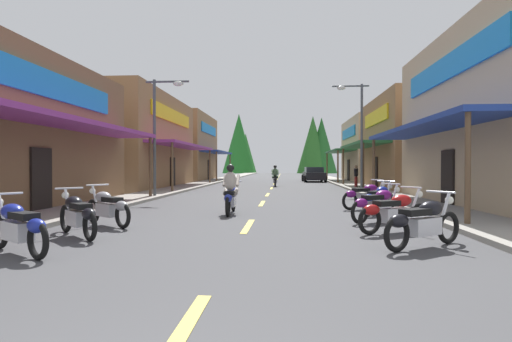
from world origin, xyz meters
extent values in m
cube|color=#424244|center=(0.00, 33.79, -0.05)|extent=(9.63, 97.59, 0.10)
cube|color=gray|center=(-5.88, 33.79, 0.06)|extent=(2.12, 97.59, 0.12)
cube|color=gray|center=(5.88, 33.79, 0.06)|extent=(2.12, 97.59, 0.12)
cube|color=#E0C64C|center=(0.00, 2.00, 0.01)|extent=(0.16, 2.40, 0.01)
cube|color=#E0C64C|center=(0.00, 8.78, 0.01)|extent=(0.16, 2.40, 0.01)
cube|color=#E0C64C|center=(0.00, 15.00, 0.01)|extent=(0.16, 2.40, 0.01)
cube|color=#E0C64C|center=(0.00, 20.00, 0.01)|extent=(0.16, 2.40, 0.01)
cube|color=#E0C64C|center=(0.00, 26.17, 0.01)|extent=(0.16, 2.40, 0.01)
cube|color=#E0C64C|center=(0.00, 32.83, 0.01)|extent=(0.16, 2.40, 0.01)
cube|color=#E0C64C|center=(0.00, 38.73, 0.01)|extent=(0.16, 2.40, 0.01)
cube|color=#E0C64C|center=(0.00, 45.13, 0.01)|extent=(0.16, 2.40, 0.01)
cube|color=#E0C64C|center=(0.00, 50.64, 0.01)|extent=(0.16, 2.40, 0.01)
cube|color=#E0C64C|center=(0.00, 57.27, 0.01)|extent=(0.16, 2.40, 0.01)
cube|color=#E0C64C|center=(0.00, 63.01, 0.01)|extent=(0.16, 2.40, 0.01)
cube|color=#E0C64C|center=(0.00, 68.80, 0.01)|extent=(0.16, 2.40, 0.01)
cube|color=#E0C64C|center=(0.00, 75.51, 0.01)|extent=(0.16, 2.40, 0.01)
cube|color=#8C338C|center=(-6.04, 11.21, 2.90)|extent=(1.80, 12.51, 0.16)
cylinder|color=brown|center=(-5.34, 17.27, 1.41)|extent=(0.14, 0.14, 2.82)
cube|color=#197FCC|center=(-6.88, 11.21, 4.22)|extent=(0.10, 9.73, 0.90)
cube|color=black|center=(-6.90, 11.21, 1.05)|extent=(0.08, 1.10, 2.10)
cube|color=olive|center=(-11.42, 26.70, 3.19)|extent=(8.96, 13.12, 6.37)
cube|color=#8C338C|center=(-6.04, 26.70, 2.90)|extent=(1.80, 11.81, 0.16)
cylinder|color=brown|center=(-5.34, 20.99, 1.41)|extent=(0.14, 0.14, 2.82)
cylinder|color=brown|center=(-5.34, 32.40, 1.41)|extent=(0.14, 0.14, 2.82)
cube|color=yellow|center=(-6.88, 26.70, 4.97)|extent=(0.10, 9.19, 0.90)
cube|color=black|center=(-6.90, 26.70, 1.05)|extent=(0.08, 1.10, 2.10)
cube|color=olive|center=(-10.19, 40.38, 3.35)|extent=(6.50, 10.73, 6.70)
cube|color=navy|center=(-6.04, 40.38, 2.90)|extent=(1.80, 9.66, 0.16)
cylinder|color=brown|center=(-5.34, 35.75, 1.41)|extent=(0.14, 0.14, 2.82)
cylinder|color=brown|center=(-5.34, 45.01, 1.41)|extent=(0.14, 0.14, 2.82)
cube|color=#197FCC|center=(-6.88, 40.38, 5.23)|extent=(0.10, 7.51, 0.90)
cube|color=black|center=(-6.90, 40.38, 1.05)|extent=(0.08, 1.10, 2.10)
cube|color=navy|center=(6.04, 14.13, 2.90)|extent=(1.80, 11.07, 0.16)
cylinder|color=brown|center=(5.34, 8.80, 1.41)|extent=(0.14, 0.14, 2.82)
cylinder|color=brown|center=(5.34, 19.47, 1.41)|extent=(0.14, 0.14, 2.82)
cube|color=#197FCC|center=(6.88, 14.13, 5.14)|extent=(0.10, 8.61, 0.90)
cube|color=black|center=(6.90, 14.13, 1.05)|extent=(0.08, 1.10, 2.10)
cube|color=olive|center=(11.34, 26.34, 3.03)|extent=(8.81, 9.44, 6.06)
cube|color=#236033|center=(6.04, 26.34, 2.90)|extent=(1.80, 8.49, 0.16)
cylinder|color=brown|center=(5.34, 22.30, 1.41)|extent=(0.14, 0.14, 2.82)
cylinder|color=brown|center=(5.34, 30.39, 1.41)|extent=(0.14, 0.14, 2.82)
cube|color=yellow|center=(6.88, 26.34, 4.73)|extent=(0.10, 6.60, 0.90)
cube|color=black|center=(6.90, 26.34, 1.05)|extent=(0.08, 1.10, 2.10)
cube|color=tan|center=(11.37, 38.15, 2.96)|extent=(8.86, 10.55, 5.93)
cube|color=#236033|center=(6.04, 38.15, 2.90)|extent=(1.80, 9.50, 0.16)
cylinder|color=brown|center=(5.34, 33.60, 1.41)|extent=(0.14, 0.14, 2.82)
cylinder|color=brown|center=(5.34, 42.69, 1.41)|extent=(0.14, 0.14, 2.82)
cube|color=#197FCC|center=(6.88, 38.15, 4.62)|extent=(0.10, 7.39, 0.90)
cube|color=black|center=(6.90, 38.15, 1.05)|extent=(0.08, 1.10, 2.10)
cylinder|color=#474C51|center=(-5.22, 17.52, 2.78)|extent=(0.14, 0.14, 5.56)
cylinder|color=#474C51|center=(-4.59, 17.52, 5.46)|extent=(2.05, 0.10, 0.10)
ellipsoid|color=silver|center=(-4.07, 17.52, 5.36)|extent=(0.50, 0.30, 0.24)
cylinder|color=#474C51|center=(5.22, 22.08, 3.06)|extent=(0.14, 0.14, 6.11)
cylinder|color=#474C51|center=(4.59, 22.08, 6.01)|extent=(2.05, 0.10, 0.10)
ellipsoid|color=silver|center=(4.07, 22.08, 5.91)|extent=(0.50, 0.30, 0.24)
torus|color=black|center=(4.10, 6.74, 0.32)|extent=(0.58, 0.46, 0.64)
torus|color=black|center=(2.89, 5.85, 0.32)|extent=(0.58, 0.46, 0.64)
cube|color=silver|center=(3.49, 6.30, 0.40)|extent=(0.73, 0.64, 0.32)
ellipsoid|color=black|center=(3.66, 6.41, 0.72)|extent=(0.64, 0.59, 0.28)
cube|color=black|center=(3.29, 6.15, 0.68)|extent=(0.65, 0.58, 0.12)
ellipsoid|color=black|center=(2.93, 5.88, 0.55)|extent=(0.50, 0.45, 0.24)
cylinder|color=silver|center=(4.00, 6.66, 0.65)|extent=(0.34, 0.27, 0.71)
cylinder|color=silver|center=(3.90, 6.59, 1.02)|extent=(0.39, 0.51, 0.04)
sphere|color=white|center=(4.12, 6.75, 0.85)|extent=(0.16, 0.16, 0.16)
torus|color=black|center=(4.07, 8.44, 0.32)|extent=(0.60, 0.42, 0.64)
torus|color=black|center=(2.78, 7.66, 0.32)|extent=(0.60, 0.42, 0.64)
cube|color=silver|center=(3.42, 8.05, 0.40)|extent=(0.74, 0.60, 0.32)
ellipsoid|color=#A51414|center=(3.59, 8.15, 0.72)|extent=(0.64, 0.56, 0.28)
cube|color=black|center=(3.21, 7.92, 0.68)|extent=(0.66, 0.55, 0.12)
ellipsoid|color=#A51414|center=(2.82, 7.69, 0.55)|extent=(0.50, 0.43, 0.24)
cylinder|color=silver|center=(3.95, 8.37, 0.65)|extent=(0.35, 0.24, 0.71)
cylinder|color=silver|center=(3.85, 8.31, 1.02)|extent=(0.34, 0.53, 0.04)
sphere|color=white|center=(4.09, 8.45, 0.85)|extent=(0.16, 0.16, 0.16)
torus|color=black|center=(4.04, 10.27, 0.32)|extent=(0.56, 0.48, 0.64)
torus|color=black|center=(2.87, 9.34, 0.32)|extent=(0.56, 0.48, 0.64)
cube|color=silver|center=(3.45, 9.81, 0.40)|extent=(0.72, 0.65, 0.32)
ellipsoid|color=#721972|center=(3.61, 9.93, 0.72)|extent=(0.64, 0.60, 0.28)
cube|color=black|center=(3.26, 9.65, 0.68)|extent=(0.64, 0.59, 0.12)
ellipsoid|color=#721972|center=(2.90, 9.37, 0.55)|extent=(0.49, 0.46, 0.24)
cylinder|color=silver|center=(3.94, 10.19, 0.65)|extent=(0.33, 0.28, 0.71)
cylinder|color=silver|center=(3.84, 10.12, 1.02)|extent=(0.40, 0.49, 0.04)
sphere|color=white|center=(4.06, 10.29, 0.85)|extent=(0.16, 0.16, 0.16)
torus|color=black|center=(4.34, 12.26, 0.32)|extent=(0.47, 0.57, 0.64)
torus|color=black|center=(3.42, 11.08, 0.32)|extent=(0.47, 0.57, 0.64)
cube|color=silver|center=(3.88, 11.67, 0.40)|extent=(0.65, 0.73, 0.32)
ellipsoid|color=navy|center=(4.00, 11.83, 0.72)|extent=(0.60, 0.64, 0.28)
cube|color=black|center=(3.73, 11.47, 0.68)|extent=(0.59, 0.65, 0.12)
ellipsoid|color=navy|center=(3.45, 11.12, 0.55)|extent=(0.46, 0.49, 0.24)
cylinder|color=silver|center=(4.26, 12.16, 0.65)|extent=(0.27, 0.33, 0.71)
cylinder|color=silver|center=(4.19, 12.06, 1.02)|extent=(0.50, 0.40, 0.04)
sphere|color=white|center=(4.36, 12.29, 0.85)|extent=(0.16, 0.16, 0.16)
torus|color=black|center=(4.41, 13.56, 0.32)|extent=(0.60, 0.42, 0.64)
torus|color=black|center=(3.13, 12.77, 0.32)|extent=(0.60, 0.42, 0.64)
cube|color=silver|center=(3.77, 13.17, 0.40)|extent=(0.74, 0.60, 0.32)
ellipsoid|color=#721972|center=(3.94, 13.27, 0.72)|extent=(0.64, 0.57, 0.28)
cube|color=black|center=(3.56, 13.04, 0.68)|extent=(0.66, 0.55, 0.12)
ellipsoid|color=#721972|center=(3.17, 12.80, 0.55)|extent=(0.50, 0.43, 0.24)
cylinder|color=silver|center=(4.30, 13.49, 0.65)|extent=(0.35, 0.25, 0.71)
cylinder|color=silver|center=(4.20, 13.43, 1.02)|extent=(0.35, 0.53, 0.04)
sphere|color=white|center=(4.44, 13.58, 0.85)|extent=(0.16, 0.16, 0.16)
torus|color=black|center=(-4.29, 5.66, 0.32)|extent=(0.59, 0.44, 0.64)
torus|color=black|center=(-3.04, 4.83, 0.32)|extent=(0.59, 0.44, 0.64)
cube|color=silver|center=(-3.66, 5.24, 0.40)|extent=(0.74, 0.62, 0.32)
ellipsoid|color=navy|center=(-3.83, 5.36, 0.72)|extent=(0.64, 0.58, 0.28)
cube|color=black|center=(-3.46, 5.11, 0.68)|extent=(0.65, 0.57, 0.12)
ellipsoid|color=navy|center=(-3.08, 4.86, 0.55)|extent=(0.50, 0.44, 0.24)
cylinder|color=silver|center=(-4.18, 5.59, 0.65)|extent=(0.34, 0.26, 0.71)
cylinder|color=silver|center=(-4.08, 5.52, 1.02)|extent=(0.37, 0.52, 0.04)
torus|color=black|center=(-4.05, 7.52, 0.32)|extent=(0.53, 0.52, 0.64)
torus|color=black|center=(-2.98, 6.47, 0.32)|extent=(0.53, 0.52, 0.64)
cube|color=silver|center=(-3.52, 7.00, 0.40)|extent=(0.70, 0.69, 0.32)
ellipsoid|color=black|center=(-3.66, 7.14, 0.72)|extent=(0.62, 0.62, 0.28)
cube|color=black|center=(-3.34, 6.82, 0.68)|extent=(0.62, 0.62, 0.12)
ellipsoid|color=black|center=(-3.02, 6.51, 0.55)|extent=(0.48, 0.48, 0.24)
cylinder|color=silver|center=(-3.96, 7.43, 0.65)|extent=(0.31, 0.30, 0.71)
cylinder|color=silver|center=(-3.87, 7.35, 1.02)|extent=(0.45, 0.46, 0.04)
sphere|color=white|center=(-4.07, 7.54, 0.85)|extent=(0.16, 0.16, 0.16)
torus|color=black|center=(-4.16, 9.08, 0.32)|extent=(0.57, 0.47, 0.64)
torus|color=black|center=(-2.98, 8.15, 0.32)|extent=(0.57, 0.47, 0.64)
cube|color=silver|center=(-3.57, 8.62, 0.40)|extent=(0.72, 0.65, 0.32)
ellipsoid|color=#99999E|center=(-3.73, 8.74, 0.72)|extent=(0.64, 0.60, 0.28)
cube|color=black|center=(-3.37, 8.46, 0.68)|extent=(0.65, 0.59, 0.12)
ellipsoid|color=#99999E|center=(-3.02, 8.18, 0.55)|extent=(0.49, 0.46, 0.24)
cylinder|color=silver|center=(-4.06, 9.00, 0.65)|extent=(0.33, 0.28, 0.71)
cylinder|color=silver|center=(-3.96, 8.92, 1.02)|extent=(0.40, 0.50, 0.04)
sphere|color=white|center=(-4.18, 9.10, 0.85)|extent=(0.16, 0.16, 0.16)
torus|color=black|center=(-0.80, 12.15, 0.32)|extent=(0.11, 0.64, 0.64)
torus|color=black|center=(-0.77, 10.65, 0.32)|extent=(0.11, 0.64, 0.64)
cube|color=silver|center=(-0.79, 11.40, 0.40)|extent=(0.29, 0.70, 0.32)
ellipsoid|color=navy|center=(-0.79, 11.60, 0.72)|extent=(0.33, 0.57, 0.28)
cube|color=black|center=(-0.78, 11.15, 0.68)|extent=(0.29, 0.60, 0.12)
ellipsoid|color=navy|center=(-0.77, 10.70, 0.55)|extent=(0.25, 0.44, 0.24)
cylinder|color=silver|center=(-0.80, 12.02, 0.65)|extent=(0.07, 0.37, 0.71)
cylinder|color=silver|center=(-0.79, 11.90, 1.02)|extent=(0.60, 0.05, 0.04)
sphere|color=white|center=(-0.80, 12.18, 0.85)|extent=(0.16, 0.16, 0.16)
ellipsoid|color=#B2A599|center=(-0.78, 11.25, 1.05)|extent=(0.39, 0.39, 0.64)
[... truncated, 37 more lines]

